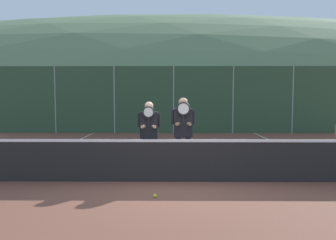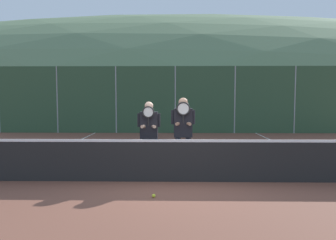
{
  "view_description": "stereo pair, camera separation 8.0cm",
  "coord_description": "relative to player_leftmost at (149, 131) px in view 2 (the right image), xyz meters",
  "views": [
    {
      "loc": [
        -0.14,
        -7.08,
        1.9
      ],
      "look_at": [
        -0.21,
        1.02,
        1.29
      ],
      "focal_mm": 35.0,
      "sensor_mm": 36.0,
      "label": 1
    },
    {
      "loc": [
        -0.06,
        -7.08,
        1.9
      ],
      "look_at": [
        -0.21,
        1.02,
        1.29
      ],
      "focal_mm": 35.0,
      "sensor_mm": 36.0,
      "label": 2
    }
  ],
  "objects": [
    {
      "name": "clubhouse_building",
      "position": [
        2.64,
        17.15,
        1.02
      ],
      "size": [
        16.55,
        5.5,
        4.05
      ],
      "color": "beige",
      "rests_on": "ground_plane"
    },
    {
      "name": "car_center",
      "position": [
        6.78,
        11.73,
        -0.16
      ],
      "size": [
        4.27,
        2.03,
        1.69
      ],
      "color": "navy",
      "rests_on": "ground_plane"
    },
    {
      "name": "tennis_net",
      "position": [
        0.67,
        -0.8,
        -0.54
      ],
      "size": [
        10.9,
        0.09,
        1.04
      ],
      "color": "gray",
      "rests_on": "ground_plane"
    },
    {
      "name": "ground_plane",
      "position": [
        0.67,
        -0.8,
        -1.03
      ],
      "size": [
        120.0,
        120.0,
        0.0
      ],
      "primitive_type": "plane",
      "color": "brown"
    },
    {
      "name": "court_line_right_sideline",
      "position": [
        4.72,
        2.2,
        -1.02
      ],
      "size": [
        0.05,
        16.0,
        0.01
      ],
      "primitive_type": "cube",
      "color": "white",
      "rests_on": "ground_plane"
    },
    {
      "name": "fence_back",
      "position": [
        0.67,
        8.56,
        0.65
      ],
      "size": [
        17.96,
        0.06,
        3.35
      ],
      "color": "gray",
      "rests_on": "ground_plane"
    },
    {
      "name": "hill_distant",
      "position": [
        0.67,
        48.14,
        -1.03
      ],
      "size": [
        131.26,
        72.92,
        25.52
      ],
      "color": "#5B7551",
      "rests_on": "ground_plane"
    },
    {
      "name": "car_far_left",
      "position": [
        -3.79,
        12.04,
        -0.16
      ],
      "size": [
        4.09,
        2.03,
        1.68
      ],
      "color": "maroon",
      "rests_on": "ground_plane"
    },
    {
      "name": "tennis_ball_on_court",
      "position": [
        0.23,
        -1.93,
        -0.99
      ],
      "size": [
        0.07,
        0.07,
        0.07
      ],
      "color": "#CCDB33",
      "rests_on": "ground_plane"
    },
    {
      "name": "player_leftmost",
      "position": [
        0.0,
        0.0,
        0.0
      ],
      "size": [
        0.56,
        0.34,
        1.75
      ],
      "color": "white",
      "rests_on": "ground_plane"
    },
    {
      "name": "car_left_of_center",
      "position": [
        1.45,
        12.0,
        -0.07
      ],
      "size": [
        4.6,
        2.01,
        1.89
      ],
      "color": "#285638",
      "rests_on": "ground_plane"
    },
    {
      "name": "player_center_left",
      "position": [
        0.83,
        0.03,
        0.08
      ],
      "size": [
        0.58,
        0.34,
        1.84
      ],
      "color": "#232838",
      "rests_on": "ground_plane"
    },
    {
      "name": "court_line_left_sideline",
      "position": [
        -3.39,
        2.2,
        -1.02
      ],
      "size": [
        0.05,
        16.0,
        0.01
      ],
      "primitive_type": "cube",
      "color": "white",
      "rests_on": "ground_plane"
    }
  ]
}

